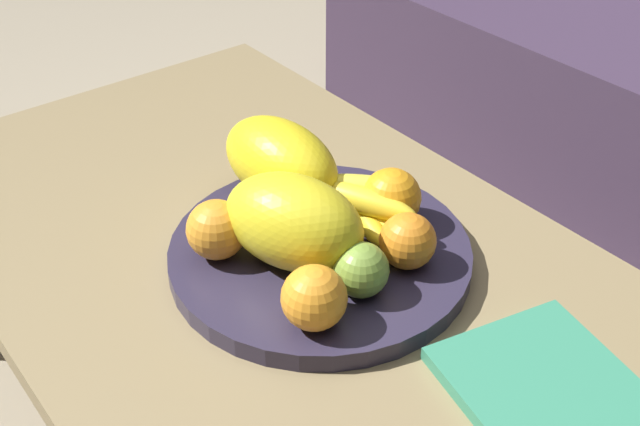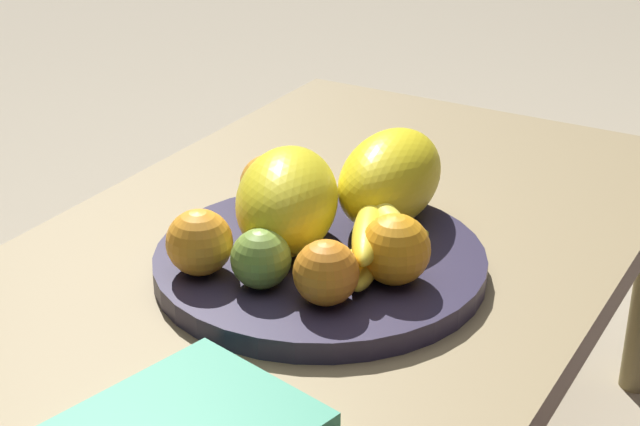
{
  "view_description": "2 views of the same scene",
  "coord_description": "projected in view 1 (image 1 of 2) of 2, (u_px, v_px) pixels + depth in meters",
  "views": [
    {
      "loc": [
        0.62,
        -0.44,
        1.04
      ],
      "look_at": [
        0.02,
        0.03,
        0.49
      ],
      "focal_mm": 44.03,
      "sensor_mm": 36.0,
      "label": 1
    },
    {
      "loc": [
        0.9,
        0.54,
        0.97
      ],
      "look_at": [
        0.02,
        0.03,
        0.49
      ],
      "focal_mm": 56.89,
      "sensor_mm": 36.0,
      "label": 2
    }
  ],
  "objects": [
    {
      "name": "apple_front",
      "position": [
        361.0,
        270.0,
        0.88
      ],
      "size": [
        0.06,
        0.06,
        0.06
      ],
      "primitive_type": "sphere",
      "color": "olive",
      "rests_on": "fruit_bowl"
    },
    {
      "name": "melon_large_front",
      "position": [
        293.0,
        222.0,
        0.92
      ],
      "size": [
        0.21,
        0.17,
        0.11
      ],
      "primitive_type": "ellipsoid",
      "rotation": [
        0.0,
        0.0,
        0.4
      ],
      "color": "yellow",
      "rests_on": "fruit_bowl"
    },
    {
      "name": "orange_left",
      "position": [
        408.0,
        241.0,
        0.92
      ],
      "size": [
        0.07,
        0.07,
        0.07
      ],
      "primitive_type": "sphere",
      "color": "orange",
      "rests_on": "fruit_bowl"
    },
    {
      "name": "coffee_table",
      "position": [
        290.0,
        288.0,
        1.01
      ],
      "size": [
        1.2,
        0.67,
        0.41
      ],
      "color": "#89754F",
      "rests_on": "ground_plane"
    },
    {
      "name": "magazine",
      "position": [
        563.0,
        407.0,
        0.79
      ],
      "size": [
        0.28,
        0.23,
        0.02
      ],
      "primitive_type": "cube",
      "rotation": [
        0.0,
        0.0,
        -0.22
      ],
      "color": "#378B69",
      "rests_on": "coffee_table"
    },
    {
      "name": "orange_right",
      "position": [
        314.0,
        298.0,
        0.84
      ],
      "size": [
        0.07,
        0.07,
        0.07
      ],
      "primitive_type": "sphere",
      "color": "orange",
      "rests_on": "fruit_bowl"
    },
    {
      "name": "orange_front",
      "position": [
        391.0,
        198.0,
        0.99
      ],
      "size": [
        0.08,
        0.08,
        0.08
      ],
      "primitive_type": "sphere",
      "color": "orange",
      "rests_on": "fruit_bowl"
    },
    {
      "name": "melon_smaller_beside",
      "position": [
        281.0,
        161.0,
        1.03
      ],
      "size": [
        0.2,
        0.12,
        0.11
      ],
      "primitive_type": "ellipsoid",
      "rotation": [
        0.0,
        0.0,
        0.08
      ],
      "color": "yellow",
      "rests_on": "fruit_bowl"
    },
    {
      "name": "orange_back",
      "position": [
        217.0,
        230.0,
        0.94
      ],
      "size": [
        0.07,
        0.07,
        0.07
      ],
      "primitive_type": "sphere",
      "color": "orange",
      "rests_on": "fruit_bowl"
    },
    {
      "name": "banana_bunch",
      "position": [
        359.0,
        206.0,
        0.99
      ],
      "size": [
        0.18,
        0.13,
        0.06
      ],
      "color": "gold",
      "rests_on": "fruit_bowl"
    },
    {
      "name": "fruit_bowl",
      "position": [
        320.0,
        254.0,
        0.98
      ],
      "size": [
        0.38,
        0.38,
        0.03
      ],
      "primitive_type": "cylinder",
      "color": "#2D283E",
      "rests_on": "coffee_table"
    }
  ]
}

